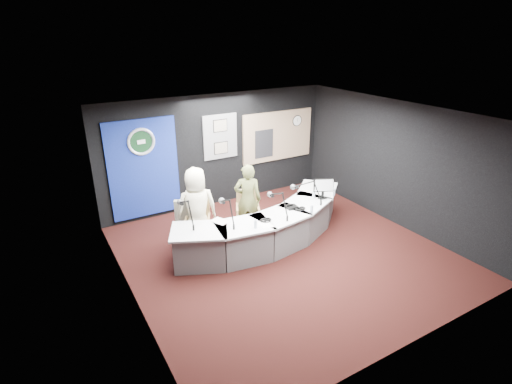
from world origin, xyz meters
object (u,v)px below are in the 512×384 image
broadcast_desk (268,226)px  person_woman (248,200)px  person_man (197,208)px  armchair_right (248,214)px  armchair_left (198,222)px

broadcast_desk → person_woman: (-0.16, 0.58, 0.43)m
person_man → person_woman: 1.16m
broadcast_desk → person_woman: 0.74m
armchair_right → person_man: 1.22m
armchair_left → person_man: size_ratio=0.63×
armchair_left → person_woman: bearing=24.8°
armchair_left → person_woman: person_woman is taller
armchair_left → broadcast_desk: bearing=1.6°
armchair_right → person_woman: size_ratio=0.57×
armchair_right → person_man: person_man is taller
armchair_right → person_man: size_ratio=0.54×
armchair_left → armchair_right: (1.15, -0.05, -0.07)m
armchair_left → person_woman: size_ratio=0.66×
person_woman → armchair_right: bearing=-150.3°
armchair_left → armchair_right: bearing=24.8°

